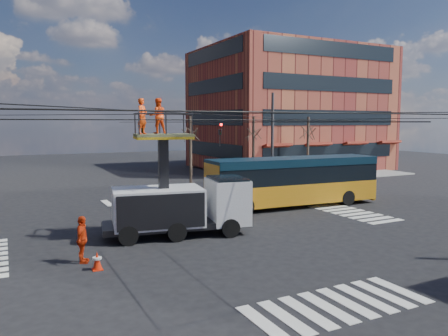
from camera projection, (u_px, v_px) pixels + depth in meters
The scene contains 13 objects.
ground at pixel (202, 231), 22.02m from camera, with size 120.00×120.00×0.00m, color black.
sidewalk_ne at pixel (295, 170), 50.09m from camera, with size 18.00×18.00×0.12m, color slate.
crosswalks at pixel (202, 231), 22.02m from camera, with size 22.40×22.40×0.02m, color silver, non-canonical shape.
building_ne at pixel (288, 110), 52.44m from camera, with size 20.06×16.06×14.00m.
overhead_network at pixel (197, 146), 21.90m from camera, with size 24.24×24.24×8.00m.
tree_a at pixel (191, 133), 35.76m from camera, with size 2.00×2.00×6.00m.
tree_b at pixel (253, 132), 38.46m from camera, with size 2.00×2.00×6.00m.
tree_c at pixel (308, 131), 41.16m from camera, with size 2.00×2.00×6.00m.
utility_truck at pixel (180, 192), 21.17m from camera, with size 7.29×3.60×6.65m.
city_bus at pixel (293, 180), 28.46m from camera, with size 11.72×3.27×3.20m.
traffic_cone at pixel (97, 261), 16.27m from camera, with size 0.36×0.36×0.69m, color red.
worker_ground at pixel (82, 240), 17.01m from camera, with size 1.09×0.45×1.86m, color red.
flagger at pixel (245, 200), 25.22m from camera, with size 1.27×0.73×1.97m, color orange.
Camera 1 is at (-8.75, -19.74, 5.49)m, focal length 35.00 mm.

